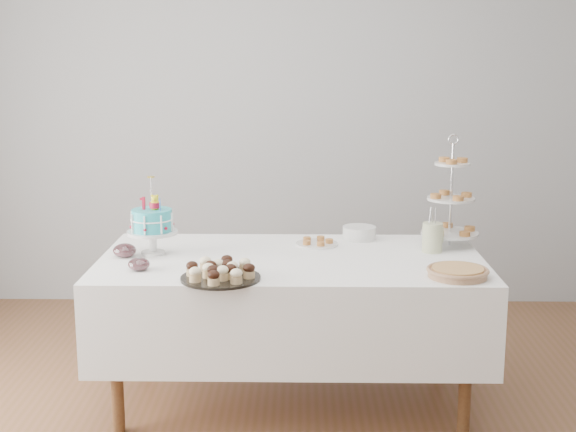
{
  "coord_description": "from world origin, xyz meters",
  "views": [
    {
      "loc": [
        0.05,
        -3.6,
        1.79
      ],
      "look_at": [
        -0.02,
        0.3,
        0.98
      ],
      "focal_mm": 50.0,
      "sensor_mm": 36.0,
      "label": 1
    }
  ],
  "objects_px": {
    "birthday_cake": "(152,233)",
    "pie": "(458,272)",
    "jam_bowl_a": "(139,264)",
    "utensil_pitcher": "(432,236)",
    "tiered_stand": "(451,199)",
    "table": "(291,300)",
    "cupcake_tray": "(220,271)",
    "jam_bowl_b": "(125,251)",
    "pastry_plate": "(317,242)",
    "plate_stack": "(359,233)"
  },
  "relations": [
    {
      "from": "tiered_stand",
      "to": "plate_stack",
      "type": "xyz_separation_m",
      "value": [
        -0.47,
        0.13,
        -0.21
      ]
    },
    {
      "from": "plate_stack",
      "to": "pastry_plate",
      "type": "xyz_separation_m",
      "value": [
        -0.24,
        -0.14,
        -0.02
      ]
    },
    {
      "from": "table",
      "to": "birthday_cake",
      "type": "height_order",
      "value": "birthday_cake"
    },
    {
      "from": "pie",
      "to": "plate_stack",
      "type": "xyz_separation_m",
      "value": [
        -0.4,
        0.75,
        0.01
      ]
    },
    {
      "from": "tiered_stand",
      "to": "jam_bowl_b",
      "type": "xyz_separation_m",
      "value": [
        -1.68,
        -0.28,
        -0.22
      ]
    },
    {
      "from": "cupcake_tray",
      "to": "pastry_plate",
      "type": "bearing_deg",
      "value": 55.68
    },
    {
      "from": "jam_bowl_a",
      "to": "utensil_pitcher",
      "type": "relative_size",
      "value": 0.44
    },
    {
      "from": "table",
      "to": "tiered_stand",
      "type": "distance_m",
      "value": 1.0
    },
    {
      "from": "tiered_stand",
      "to": "pie",
      "type": "bearing_deg",
      "value": -96.8
    },
    {
      "from": "tiered_stand",
      "to": "jam_bowl_b",
      "type": "distance_m",
      "value": 1.72
    },
    {
      "from": "pastry_plate",
      "to": "jam_bowl_b",
      "type": "bearing_deg",
      "value": -164.77
    },
    {
      "from": "cupcake_tray",
      "to": "plate_stack",
      "type": "height_order",
      "value": "cupcake_tray"
    },
    {
      "from": "plate_stack",
      "to": "birthday_cake",
      "type": "bearing_deg",
      "value": -162.1
    },
    {
      "from": "jam_bowl_b",
      "to": "pastry_plate",
      "type": "bearing_deg",
      "value": 15.23
    },
    {
      "from": "pie",
      "to": "tiered_stand",
      "type": "bearing_deg",
      "value": 83.2
    },
    {
      "from": "pie",
      "to": "utensil_pitcher",
      "type": "bearing_deg",
      "value": 95.14
    },
    {
      "from": "jam_bowl_b",
      "to": "table",
      "type": "bearing_deg",
      "value": 0.39
    },
    {
      "from": "tiered_stand",
      "to": "utensil_pitcher",
      "type": "distance_m",
      "value": 0.25
    },
    {
      "from": "pastry_plate",
      "to": "jam_bowl_a",
      "type": "relative_size",
      "value": 2.19
    },
    {
      "from": "jam_bowl_a",
      "to": "jam_bowl_b",
      "type": "distance_m",
      "value": 0.28
    },
    {
      "from": "birthday_cake",
      "to": "tiered_stand",
      "type": "distance_m",
      "value": 1.57
    },
    {
      "from": "table",
      "to": "pie",
      "type": "bearing_deg",
      "value": -24.35
    },
    {
      "from": "jam_bowl_a",
      "to": "utensil_pitcher",
      "type": "bearing_deg",
      "value": 14.68
    },
    {
      "from": "table",
      "to": "pastry_plate",
      "type": "distance_m",
      "value": 0.38
    },
    {
      "from": "cupcake_tray",
      "to": "plate_stack",
      "type": "relative_size",
      "value": 2.01
    },
    {
      "from": "birthday_cake",
      "to": "tiered_stand",
      "type": "height_order",
      "value": "tiered_stand"
    },
    {
      "from": "plate_stack",
      "to": "jam_bowl_a",
      "type": "relative_size",
      "value": 1.77
    },
    {
      "from": "table",
      "to": "cupcake_tray",
      "type": "bearing_deg",
      "value": -128.43
    },
    {
      "from": "table",
      "to": "utensil_pitcher",
      "type": "bearing_deg",
      "value": 9.65
    },
    {
      "from": "jam_bowl_a",
      "to": "jam_bowl_b",
      "type": "xyz_separation_m",
      "value": [
        -0.12,
        0.25,
        0.0
      ]
    },
    {
      "from": "birthday_cake",
      "to": "table",
      "type": "bearing_deg",
      "value": 5.19
    },
    {
      "from": "pastry_plate",
      "to": "jam_bowl_b",
      "type": "xyz_separation_m",
      "value": [
        -0.97,
        -0.26,
        0.02
      ]
    },
    {
      "from": "cupcake_tray",
      "to": "pie",
      "type": "relative_size",
      "value": 1.28
    },
    {
      "from": "birthday_cake",
      "to": "cupcake_tray",
      "type": "height_order",
      "value": "birthday_cake"
    },
    {
      "from": "utensil_pitcher",
      "to": "plate_stack",
      "type": "bearing_deg",
      "value": 137.37
    },
    {
      "from": "tiered_stand",
      "to": "jam_bowl_b",
      "type": "relative_size",
      "value": 5.12
    },
    {
      "from": "pie",
      "to": "pastry_plate",
      "type": "xyz_separation_m",
      "value": [
        -0.63,
        0.61,
        -0.01
      ]
    },
    {
      "from": "jam_bowl_a",
      "to": "jam_bowl_b",
      "type": "bearing_deg",
      "value": 116.0
    },
    {
      "from": "pie",
      "to": "plate_stack",
      "type": "relative_size",
      "value": 1.57
    },
    {
      "from": "jam_bowl_b",
      "to": "plate_stack",
      "type": "bearing_deg",
      "value": 18.56
    },
    {
      "from": "cupcake_tray",
      "to": "utensil_pitcher",
      "type": "distance_m",
      "value": 1.17
    },
    {
      "from": "cupcake_tray",
      "to": "pie",
      "type": "distance_m",
      "value": 1.08
    },
    {
      "from": "table",
      "to": "utensil_pitcher",
      "type": "distance_m",
      "value": 0.8
    },
    {
      "from": "cupcake_tray",
      "to": "pastry_plate",
      "type": "xyz_separation_m",
      "value": [
        0.45,
        0.66,
        -0.03
      ]
    },
    {
      "from": "plate_stack",
      "to": "pastry_plate",
      "type": "bearing_deg",
      "value": -149.13
    },
    {
      "from": "jam_bowl_a",
      "to": "utensil_pitcher",
      "type": "distance_m",
      "value": 1.49
    },
    {
      "from": "birthday_cake",
      "to": "jam_bowl_b",
      "type": "relative_size",
      "value": 3.42
    },
    {
      "from": "birthday_cake",
      "to": "pie",
      "type": "bearing_deg",
      "value": -5.72
    },
    {
      "from": "birthday_cake",
      "to": "pie",
      "type": "distance_m",
      "value": 1.53
    },
    {
      "from": "table",
      "to": "cupcake_tray",
      "type": "relative_size",
      "value": 5.25
    }
  ]
}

